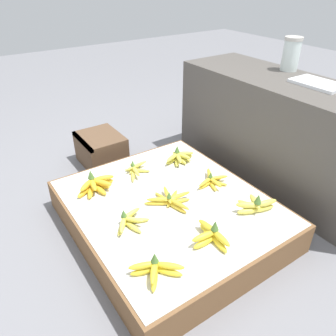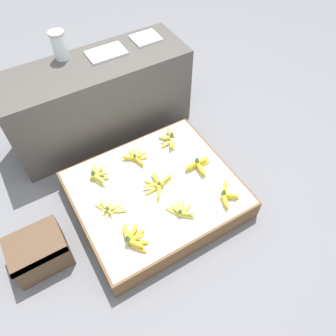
{
  "view_description": "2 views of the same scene",
  "coord_description": "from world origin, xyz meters",
  "px_view_note": "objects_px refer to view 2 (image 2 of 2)",
  "views": [
    {
      "loc": [
        1.17,
        -0.8,
        1.27
      ],
      "look_at": [
        -0.09,
        0.05,
        0.33
      ],
      "focal_mm": 35.0,
      "sensor_mm": 36.0,
      "label": 1
    },
    {
      "loc": [
        -0.61,
        -1.19,
        2.1
      ],
      "look_at": [
        0.14,
        0.06,
        0.25
      ],
      "focal_mm": 35.0,
      "sensor_mm": 36.0,
      "label": 2
    }
  ],
  "objects_px": {
    "banana_bunch_middle_midright": "(198,165)",
    "banana_bunch_back_midleft": "(136,157)",
    "banana_bunch_front_left": "(133,238)",
    "banana_bunch_front_midright": "(226,195)",
    "banana_bunch_back_left": "(97,175)",
    "wooden_crate": "(39,252)",
    "banana_bunch_middle_midleft": "(158,185)",
    "foam_tray_white": "(146,38)",
    "banana_bunch_front_midleft": "(181,210)",
    "glass_jar": "(59,45)",
    "banana_bunch_back_midright": "(169,139)",
    "banana_bunch_middle_left": "(109,208)"
  },
  "relations": [
    {
      "from": "banana_bunch_front_left",
      "to": "banana_bunch_back_midright",
      "type": "xyz_separation_m",
      "value": [
        0.64,
        0.61,
        0.0
      ]
    },
    {
      "from": "banana_bunch_front_midright",
      "to": "banana_bunch_back_midleft",
      "type": "distance_m",
      "value": 0.74
    },
    {
      "from": "wooden_crate",
      "to": "banana_bunch_back_midleft",
      "type": "relative_size",
      "value": 1.63
    },
    {
      "from": "banana_bunch_front_left",
      "to": "banana_bunch_middle_midright",
      "type": "distance_m",
      "value": 0.73
    },
    {
      "from": "banana_bunch_middle_left",
      "to": "banana_bunch_back_left",
      "type": "relative_size",
      "value": 0.85
    },
    {
      "from": "banana_bunch_back_midleft",
      "to": "foam_tray_white",
      "type": "relative_size",
      "value": 1.01
    },
    {
      "from": "banana_bunch_middle_midright",
      "to": "wooden_crate",
      "type": "bearing_deg",
      "value": -179.75
    },
    {
      "from": "banana_bunch_middle_left",
      "to": "banana_bunch_back_midright",
      "type": "bearing_deg",
      "value": 26.38
    },
    {
      "from": "banana_bunch_front_left",
      "to": "wooden_crate",
      "type": "bearing_deg",
      "value": 153.85
    },
    {
      "from": "banana_bunch_back_midleft",
      "to": "banana_bunch_back_left",
      "type": "bearing_deg",
      "value": -178.34
    },
    {
      "from": "banana_bunch_middle_midright",
      "to": "banana_bunch_back_midright",
      "type": "bearing_deg",
      "value": 97.58
    },
    {
      "from": "banana_bunch_middle_midleft",
      "to": "banana_bunch_back_left",
      "type": "distance_m",
      "value": 0.45
    },
    {
      "from": "wooden_crate",
      "to": "banana_bunch_back_midleft",
      "type": "xyz_separation_m",
      "value": [
        0.87,
        0.32,
        0.09
      ]
    },
    {
      "from": "foam_tray_white",
      "to": "banana_bunch_back_left",
      "type": "bearing_deg",
      "value": -139.54
    },
    {
      "from": "banana_bunch_back_midright",
      "to": "banana_bunch_middle_left",
      "type": "bearing_deg",
      "value": -153.62
    },
    {
      "from": "banana_bunch_front_left",
      "to": "banana_bunch_front_midleft",
      "type": "relative_size",
      "value": 1.27
    },
    {
      "from": "banana_bunch_middle_midleft",
      "to": "banana_bunch_middle_midright",
      "type": "bearing_deg",
      "value": -0.39
    },
    {
      "from": "wooden_crate",
      "to": "banana_bunch_front_midright",
      "type": "xyz_separation_m",
      "value": [
        1.25,
        -0.31,
        0.1
      ]
    },
    {
      "from": "banana_bunch_front_midleft",
      "to": "banana_bunch_middle_midright",
      "type": "distance_m",
      "value": 0.4
    },
    {
      "from": "banana_bunch_back_midright",
      "to": "banana_bunch_back_left",
      "type": "bearing_deg",
      "value": -176.95
    },
    {
      "from": "banana_bunch_middle_left",
      "to": "wooden_crate",
      "type": "bearing_deg",
      "value": -179.0
    },
    {
      "from": "banana_bunch_front_left",
      "to": "banana_bunch_front_midleft",
      "type": "height_order",
      "value": "banana_bunch_front_left"
    },
    {
      "from": "banana_bunch_front_midleft",
      "to": "banana_bunch_back_midleft",
      "type": "bearing_deg",
      "value": 94.7
    },
    {
      "from": "banana_bunch_front_left",
      "to": "foam_tray_white",
      "type": "bearing_deg",
      "value": 57.54
    },
    {
      "from": "banana_bunch_front_midleft",
      "to": "wooden_crate",
      "type": "bearing_deg",
      "value": 164.6
    },
    {
      "from": "banana_bunch_middle_left",
      "to": "banana_bunch_middle_midright",
      "type": "relative_size",
      "value": 0.86
    },
    {
      "from": "banana_bunch_middle_midleft",
      "to": "banana_bunch_back_left",
      "type": "xyz_separation_m",
      "value": [
        -0.34,
        0.3,
        0.01
      ]
    },
    {
      "from": "wooden_crate",
      "to": "banana_bunch_back_midright",
      "type": "bearing_deg",
      "value": 16.13
    },
    {
      "from": "banana_bunch_middle_left",
      "to": "banana_bunch_back_left",
      "type": "distance_m",
      "value": 0.3
    },
    {
      "from": "banana_bunch_middle_left",
      "to": "banana_bunch_middle_midleft",
      "type": "xyz_separation_m",
      "value": [
        0.38,
        -0.0,
        0.0
      ]
    },
    {
      "from": "glass_jar",
      "to": "foam_tray_white",
      "type": "bearing_deg",
      "value": -7.71
    },
    {
      "from": "glass_jar",
      "to": "banana_bunch_back_midleft",
      "type": "bearing_deg",
      "value": -76.98
    },
    {
      "from": "banana_bunch_front_left",
      "to": "banana_bunch_back_left",
      "type": "distance_m",
      "value": 0.58
    },
    {
      "from": "banana_bunch_front_midleft",
      "to": "banana_bunch_middle_midright",
      "type": "height_order",
      "value": "banana_bunch_middle_midright"
    },
    {
      "from": "banana_bunch_front_midright",
      "to": "banana_bunch_middle_midright",
      "type": "height_order",
      "value": "banana_bunch_middle_midright"
    },
    {
      "from": "banana_bunch_middle_left",
      "to": "banana_bunch_middle_midleft",
      "type": "height_order",
      "value": "banana_bunch_middle_midleft"
    },
    {
      "from": "banana_bunch_back_midleft",
      "to": "banana_bunch_front_left",
      "type": "bearing_deg",
      "value": -118.66
    },
    {
      "from": "banana_bunch_front_left",
      "to": "banana_bunch_back_left",
      "type": "xyz_separation_m",
      "value": [
        0.0,
        0.58,
        -0.0
      ]
    },
    {
      "from": "banana_bunch_back_left",
      "to": "wooden_crate",
      "type": "bearing_deg",
      "value": -150.77
    },
    {
      "from": "banana_bunch_front_midleft",
      "to": "banana_bunch_middle_left",
      "type": "relative_size",
      "value": 1.05
    },
    {
      "from": "banana_bunch_front_midright",
      "to": "banana_bunch_middle_midleft",
      "type": "distance_m",
      "value": 0.48
    },
    {
      "from": "wooden_crate",
      "to": "banana_bunch_middle_left",
      "type": "distance_m",
      "value": 0.52
    },
    {
      "from": "wooden_crate",
      "to": "banana_bunch_front_midright",
      "type": "distance_m",
      "value": 1.29
    },
    {
      "from": "wooden_crate",
      "to": "banana_bunch_back_left",
      "type": "relative_size",
      "value": 1.59
    },
    {
      "from": "banana_bunch_middle_midright",
      "to": "banana_bunch_back_midleft",
      "type": "xyz_separation_m",
      "value": [
        -0.36,
        0.31,
        -0.01
      ]
    },
    {
      "from": "banana_bunch_front_left",
      "to": "banana_bunch_front_midright",
      "type": "distance_m",
      "value": 0.7
    },
    {
      "from": "banana_bunch_front_midright",
      "to": "banana_bunch_middle_left",
      "type": "bearing_deg",
      "value": 156.6
    },
    {
      "from": "wooden_crate",
      "to": "banana_bunch_middle_left",
      "type": "relative_size",
      "value": 1.88
    },
    {
      "from": "glass_jar",
      "to": "wooden_crate",
      "type": "bearing_deg",
      "value": -122.79
    },
    {
      "from": "banana_bunch_middle_midleft",
      "to": "glass_jar",
      "type": "relative_size",
      "value": 1.22
    }
  ]
}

